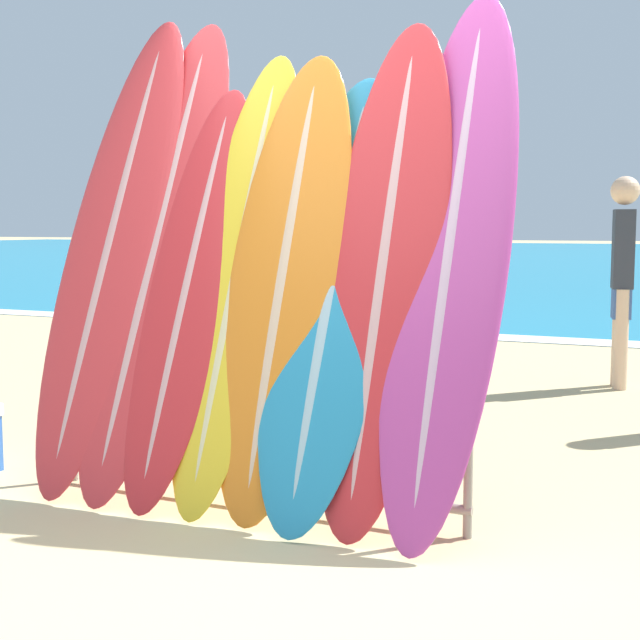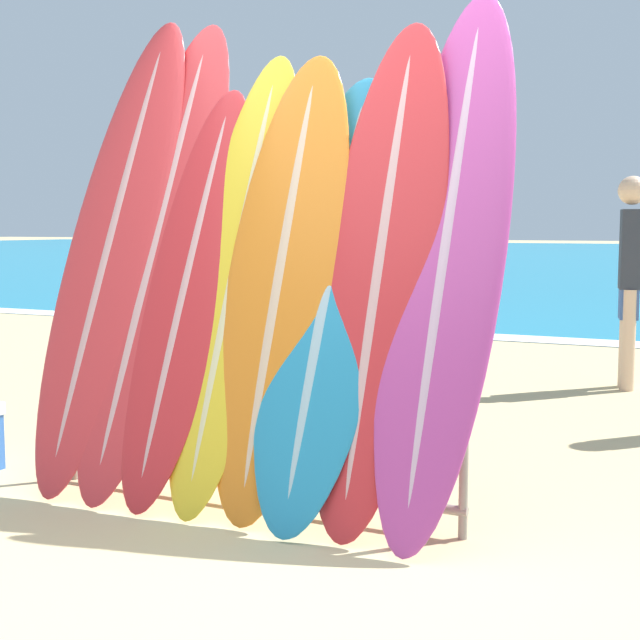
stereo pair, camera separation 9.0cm
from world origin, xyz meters
name	(u,v)px [view 2 (the right image)]	position (x,y,z in m)	size (l,w,h in m)	color
ground_plane	(263,553)	(0.00, 0.00, 0.00)	(160.00, 160.00, 0.00)	tan
surfboard_rack	(247,416)	(-0.36, 0.51, 0.44)	(2.15, 0.04, 0.80)	gray
surfboard_slot_0	(114,242)	(-1.26, 0.68, 1.24)	(0.56, 1.17, 2.48)	red
surfboard_slot_1	(157,246)	(-0.99, 0.69, 1.22)	(0.58, 1.16, 2.45)	red
surfboard_slot_2	(188,288)	(-0.74, 0.59, 1.03)	(0.49, 0.98, 2.05)	red
surfboard_slot_3	(236,272)	(-0.49, 0.62, 1.11)	(0.49, 0.98, 2.21)	yellow
surfboard_slot_4	(282,277)	(-0.22, 0.59, 1.09)	(0.58, 0.88, 2.18)	orange
surfboard_slot_5	(329,291)	(0.02, 0.59, 1.03)	(0.60, 0.99, 2.06)	teal
surfboard_slot_6	(381,266)	(0.26, 0.62, 1.15)	(0.55, 0.92, 2.30)	red
surfboard_slot_7	(447,251)	(0.55, 0.67, 1.22)	(0.53, 1.13, 2.44)	#B23D8E
person_mid_beach	(630,274)	(0.89, 4.51, 0.94)	(0.23, 0.29, 1.73)	beige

